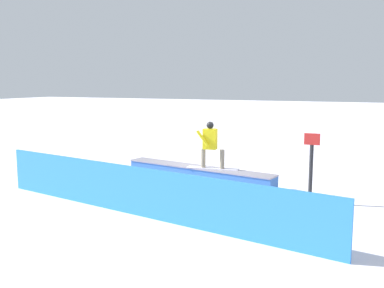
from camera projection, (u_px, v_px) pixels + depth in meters
ground_plane at (198, 185)px, 13.38m from camera, size 120.00×120.00×0.00m
grind_box at (198, 177)px, 13.35m from camera, size 5.08×1.51×0.58m
snowboarder at (211, 144)px, 12.92m from camera, size 1.61×0.47×1.42m
safety_fence at (141, 192)px, 10.18m from camera, size 9.50×1.81×1.18m
trail_marker at (311, 166)px, 11.22m from camera, size 0.40×0.10×1.85m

